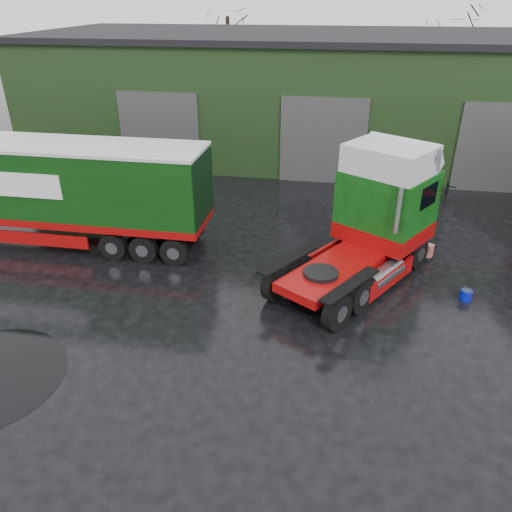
{
  "coord_description": "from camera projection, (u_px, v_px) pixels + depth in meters",
  "views": [
    {
      "loc": [
        2.76,
        -9.44,
        8.17
      ],
      "look_at": [
        0.73,
        2.61,
        1.7
      ],
      "focal_mm": 35.0,
      "sensor_mm": 36.0,
      "label": 1
    }
  ],
  "objects": [
    {
      "name": "puddle_1",
      "position": [
        321.0,
        300.0,
        14.98
      ],
      "size": [
        1.89,
        1.89,
        0.01
      ],
      "primitive_type": "cylinder",
      "color": "black",
      "rests_on": "ground"
    },
    {
      "name": "trailer_left",
      "position": [
        43.0,
        193.0,
        17.72
      ],
      "size": [
        12.03,
        2.55,
        3.73
      ],
      "primitive_type": null,
      "rotation": [
        0.0,
        0.0,
        1.56
      ],
      "color": "silver",
      "rests_on": "ground"
    },
    {
      "name": "warehouse",
      "position": [
        329.0,
        93.0,
        28.12
      ],
      "size": [
        32.4,
        12.4,
        6.3
      ],
      "color": "black",
      "rests_on": "ground"
    },
    {
      "name": "ground",
      "position": [
        210.0,
        362.0,
        12.46
      ],
      "size": [
        100.0,
        100.0,
        0.0
      ],
      "primitive_type": "plane",
      "color": "black"
    },
    {
      "name": "tree_back_b",
      "position": [
        449.0,
        63.0,
        35.38
      ],
      "size": [
        4.4,
        4.4,
        7.5
      ],
      "primitive_type": null,
      "color": "black",
      "rests_on": "ground"
    },
    {
      "name": "hero_tractor",
      "position": [
        355.0,
        223.0,
        14.91
      ],
      "size": [
        5.99,
        7.14,
        4.14
      ],
      "primitive_type": null,
      "rotation": [
        0.0,
        0.0,
        -0.57
      ],
      "color": "#0E4610",
      "rests_on": "ground"
    },
    {
      "name": "wash_bucket",
      "position": [
        466.0,
        295.0,
        14.91
      ],
      "size": [
        0.39,
        0.39,
        0.32
      ],
      "primitive_type": "cylinder",
      "rotation": [
        0.0,
        0.0,
        0.13
      ],
      "color": "#080FB3",
      "rests_on": "ground"
    },
    {
      "name": "tree_back_a",
      "position": [
        228.0,
        44.0,
        37.26
      ],
      "size": [
        4.4,
        4.4,
        9.5
      ],
      "primitive_type": null,
      "color": "black",
      "rests_on": "ground"
    }
  ]
}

